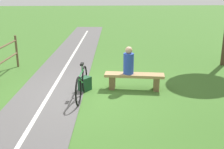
% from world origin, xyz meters
% --- Properties ---
extents(ground_plane, '(80.00, 80.00, 0.00)m').
position_xyz_m(ground_plane, '(0.00, 0.00, 0.00)').
color(ground_plane, '#3D6B28').
extents(bench, '(1.77, 0.67, 0.47)m').
position_xyz_m(bench, '(-1.41, -0.33, 0.33)').
color(bench, '#A88456').
rests_on(bench, ground_plane).
extents(person_seated, '(0.35, 0.35, 0.80)m').
position_xyz_m(person_seated, '(-1.23, -0.36, 0.83)').
color(person_seated, '#2847B7').
rests_on(person_seated, bench).
extents(bicycle, '(0.26, 1.77, 0.93)m').
position_xyz_m(bicycle, '(0.10, 0.25, 0.40)').
color(bicycle, black).
rests_on(bicycle, ground_plane).
extents(backpack, '(0.41, 0.42, 0.40)m').
position_xyz_m(backpack, '(0.04, -0.32, 0.20)').
color(backpack, '#1E4C2D').
rests_on(backpack, ground_plane).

